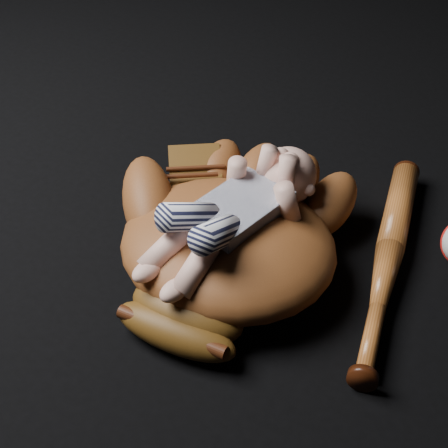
# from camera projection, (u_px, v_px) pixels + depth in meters

# --- Properties ---
(baseball_glove) EXTENTS (0.43, 0.49, 0.15)m
(baseball_glove) POSITION_uv_depth(u_px,v_px,m) (228.00, 237.00, 1.06)
(baseball_glove) COLOR #603014
(baseball_glove) RESTS_ON ground
(newborn_baby) EXTENTS (0.25, 0.38, 0.14)m
(newborn_baby) POSITION_uv_depth(u_px,v_px,m) (226.00, 214.00, 1.02)
(newborn_baby) COLOR #E3A792
(newborn_baby) RESTS_ON baseball_glove
(baseball_bat) EXTENTS (0.13, 0.50, 0.05)m
(baseball_bat) POSITION_uv_depth(u_px,v_px,m) (388.00, 261.00, 1.09)
(baseball_bat) COLOR #9A4F1D
(baseball_bat) RESTS_ON ground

